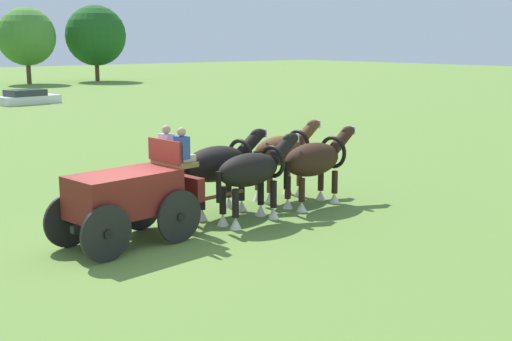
% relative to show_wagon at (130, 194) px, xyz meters
% --- Properties ---
extents(ground_plane, '(220.00, 220.00, 0.00)m').
position_rel_show_wagon_xyz_m(ground_plane, '(-0.17, -0.02, -1.20)').
color(ground_plane, olive).
extents(show_wagon, '(5.59, 1.98, 2.69)m').
position_rel_show_wagon_xyz_m(show_wagon, '(0.00, 0.00, 0.00)').
color(show_wagon, maroon).
rests_on(show_wagon, ground).
extents(draft_horse_rear_near, '(3.17, 1.21, 2.24)m').
position_rel_show_wagon_xyz_m(draft_horse_rear_near, '(3.34, 1.01, 0.17)').
color(draft_horse_rear_near, black).
rests_on(draft_horse_rear_near, ground).
extents(draft_horse_rear_off, '(3.08, 1.10, 2.23)m').
position_rel_show_wagon_xyz_m(draft_horse_rear_off, '(3.50, -0.28, 0.16)').
color(draft_horse_rear_off, black).
rests_on(draft_horse_rear_off, ground).
extents(draft_horse_lead_near, '(2.98, 1.11, 2.29)m').
position_rel_show_wagon_xyz_m(draft_horse_lead_near, '(5.94, 1.29, 0.20)').
color(draft_horse_lead_near, brown).
rests_on(draft_horse_lead_near, ground).
extents(draft_horse_lead_off, '(3.19, 1.19, 2.19)m').
position_rel_show_wagon_xyz_m(draft_horse_lead_off, '(6.07, -0.00, 0.13)').
color(draft_horse_lead_off, '#331E14').
rests_on(draft_horse_lead_off, ground).
extents(parked_vehicle_e, '(4.77, 2.58, 1.10)m').
position_rel_show_wagon_xyz_m(parked_vehicle_e, '(11.54, 36.85, -0.73)').
color(parked_vehicle_e, white).
rests_on(parked_vehicle_e, ground).
extents(tree_g, '(6.34, 6.34, 8.34)m').
position_rel_show_wagon_xyz_m(tree_g, '(20.66, 60.29, 3.96)').
color(tree_g, brown).
rests_on(tree_g, ground).
extents(tree_h, '(7.04, 7.04, 8.84)m').
position_rel_show_wagon_xyz_m(tree_h, '(28.92, 60.33, 4.11)').
color(tree_h, brown).
rests_on(tree_h, ground).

